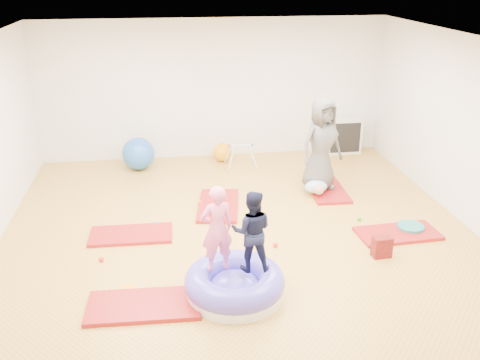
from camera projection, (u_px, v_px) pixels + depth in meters
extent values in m
cube|color=gold|center=(243.00, 246.00, 7.63)|extent=(7.00, 8.00, 0.01)
cube|color=white|center=(244.00, 46.00, 6.59)|extent=(7.00, 8.00, 0.01)
cube|color=silver|center=(214.00, 89.00, 10.78)|extent=(7.00, 0.01, 2.80)
cube|color=silver|center=(336.00, 355.00, 3.44)|extent=(7.00, 0.01, 2.80)
cube|color=maroon|center=(144.00, 305.00, 6.26)|extent=(1.34, 0.71, 0.06)
cube|color=maroon|center=(131.00, 235.00, 7.91)|extent=(1.22, 0.63, 0.05)
cube|color=maroon|center=(218.00, 205.00, 8.86)|extent=(0.83, 1.36, 0.05)
cube|color=maroon|center=(398.00, 233.00, 7.94)|extent=(1.23, 0.67, 0.05)
cube|color=maroon|center=(326.00, 190.00, 9.49)|extent=(0.65, 1.24, 0.05)
cylinder|color=white|center=(235.00, 290.00, 6.49)|extent=(1.18, 1.18, 0.13)
torus|color=#5349D9|center=(235.00, 281.00, 6.44)|extent=(1.22, 1.22, 0.32)
ellipsoid|color=#5349D9|center=(235.00, 287.00, 6.47)|extent=(0.65, 0.65, 0.29)
imported|color=pink|center=(217.00, 225.00, 6.27)|extent=(0.45, 0.34, 1.09)
imported|color=#121732|center=(252.00, 227.00, 6.29)|extent=(0.56, 0.47, 1.02)
imported|color=#525253|center=(321.00, 144.00, 9.21)|extent=(0.92, 0.75, 1.62)
ellipsoid|color=#98D2F3|center=(316.00, 187.00, 9.25)|extent=(0.40, 0.25, 0.23)
sphere|color=tan|center=(319.00, 189.00, 9.07)|extent=(0.18, 0.18, 0.18)
sphere|color=blue|center=(155.00, 224.00, 8.20)|extent=(0.07, 0.07, 0.07)
sphere|color=red|center=(101.00, 259.00, 7.22)|extent=(0.07, 0.07, 0.07)
sphere|color=green|center=(359.00, 219.00, 8.38)|extent=(0.07, 0.07, 0.07)
sphere|color=red|center=(275.00, 245.00, 7.60)|extent=(0.07, 0.07, 0.07)
sphere|color=#FFA413|center=(199.00, 202.00, 8.97)|extent=(0.07, 0.07, 0.07)
sphere|color=red|center=(262.00, 234.00, 7.92)|extent=(0.07, 0.07, 0.07)
sphere|color=blue|center=(138.00, 154.00, 10.41)|extent=(0.64, 0.64, 0.64)
sphere|color=#ED9E0B|center=(222.00, 152.00, 10.88)|extent=(0.37, 0.37, 0.37)
cylinder|color=silver|center=(231.00, 159.00, 10.33)|extent=(0.17, 0.18, 0.47)
cylinder|color=silver|center=(229.00, 152.00, 10.70)|extent=(0.17, 0.18, 0.47)
cylinder|color=silver|center=(253.00, 158.00, 10.39)|extent=(0.17, 0.18, 0.47)
cylinder|color=silver|center=(250.00, 151.00, 10.75)|extent=(0.17, 0.18, 0.47)
cylinder|color=silver|center=(241.00, 145.00, 10.47)|extent=(0.45, 0.03, 0.03)
sphere|color=red|center=(229.00, 146.00, 10.44)|extent=(0.05, 0.05, 0.05)
sphere|color=blue|center=(252.00, 145.00, 10.50)|extent=(0.05, 0.05, 0.05)
cube|color=silver|center=(343.00, 135.00, 11.35)|extent=(0.74, 0.36, 0.74)
cube|color=black|center=(345.00, 138.00, 11.19)|extent=(0.64, 0.02, 0.64)
cube|color=silver|center=(344.00, 136.00, 11.30)|extent=(0.02, 0.25, 0.65)
cube|color=silver|center=(344.00, 136.00, 11.30)|extent=(0.65, 0.25, 0.02)
cylinder|color=teal|center=(411.00, 228.00, 8.06)|extent=(0.39, 0.39, 0.09)
cube|color=#B31818|center=(382.00, 247.00, 7.31)|extent=(0.27, 0.18, 0.30)
cylinder|color=#FFA413|center=(129.00, 289.00, 6.59)|extent=(0.20, 0.20, 0.03)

